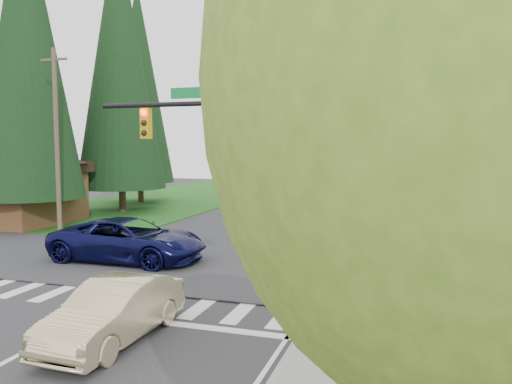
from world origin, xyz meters
The scene contains 31 objects.
ground centered at (0.00, 0.00, 0.00)m, with size 120.00×120.00×0.00m, color #28282B.
grass_east centered at (13.00, 20.00, 0.03)m, with size 14.00×110.00×0.06m, color #185216.
grass_west centered at (-13.00, 20.00, 0.03)m, with size 14.00×110.00×0.06m, color #185216.
cross_street centered at (0.00, 8.00, 0.00)m, with size 120.00×8.00×0.10m, color #28282B.
sidewalk_east centered at (6.90, 22.00, 0.07)m, with size 1.80×80.00×0.13m, color gray.
curb_east centered at (6.05, 22.00, 0.07)m, with size 0.20×80.00×0.13m, color gray.
stone_wall_north centered at (8.60, 30.00, 0.35)m, with size 0.70×40.00×0.70m, color #4C4438.
traffic_signal centered at (4.37, 4.50, 4.98)m, with size 8.70×0.37×6.80m.
brown_building centered at (-15.00, 15.00, 3.14)m, with size 8.40×8.40×5.40m.
utility_pole centered at (-9.50, 12.00, 5.14)m, with size 1.60×0.24×10.00m.
decid_tree_0 centered at (9.20, 14.00, 5.60)m, with size 4.80×4.80×8.37m.
decid_tree_1 centered at (9.30, 21.00, 5.80)m, with size 5.20×5.20×8.80m.
decid_tree_2 centered at (9.10, 28.00, 5.93)m, with size 5.00×5.00×8.82m.
decid_tree_3 centered at (9.20, 35.00, 5.66)m, with size 5.00×5.00×8.55m.
decid_tree_4 centered at (9.30, 42.00, 6.06)m, with size 5.40×5.40×9.18m.
decid_tree_5 centered at (9.10, 49.00, 5.53)m, with size 4.80×4.80×8.30m.
decid_tree_6 centered at (9.20, 56.00, 5.86)m, with size 5.20×5.20×8.86m.
decid_tree_south centered at (9.30, -6.00, 5.27)m, with size 4.60×4.60×7.92m.
conifer_w_a centered at (-13.00, 14.00, 10.79)m, with size 6.12×6.12×19.80m.
conifer_w_b centered at (-16.00, 18.00, 9.79)m, with size 5.44×5.44×17.80m.
conifer_w_c centered at (-12.00, 22.00, 11.29)m, with size 6.46×6.46×20.80m.
conifer_w_e centered at (-14.00, 28.00, 10.29)m, with size 5.78×5.78×18.80m.
conifer_e_b centered at (15.00, 34.00, 10.79)m, with size 6.12×6.12×19.80m.
conifer_e_c centered at (14.00, 48.00, 9.29)m, with size 5.10×5.10×16.80m.
sedan_champagne centered at (1.63, 0.30, 0.76)m, with size 1.60×4.60×1.51m, color beige.
suv_navy centered at (-2.75, 8.00, 0.92)m, with size 3.04×6.60×1.83m, color #0A0C36.
parked_car_a centered at (4.20, 19.41, 0.74)m, with size 1.75×4.35×1.48m, color silver.
parked_car_b centered at (5.60, 22.00, 0.75)m, with size 2.09×5.15×1.49m, color slate.
parked_car_c centered at (4.20, 35.96, 0.71)m, with size 1.50×4.29×1.41m, color #B5B5BA.
parked_car_d centered at (4.20, 37.08, 0.68)m, with size 1.61×4.01×1.37m, color silver.
parked_car_e centered at (4.58, 47.23, 0.66)m, with size 1.86×4.58×1.33m, color #B0B0B5.
Camera 1 is at (8.65, -10.16, 4.83)m, focal length 35.00 mm.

